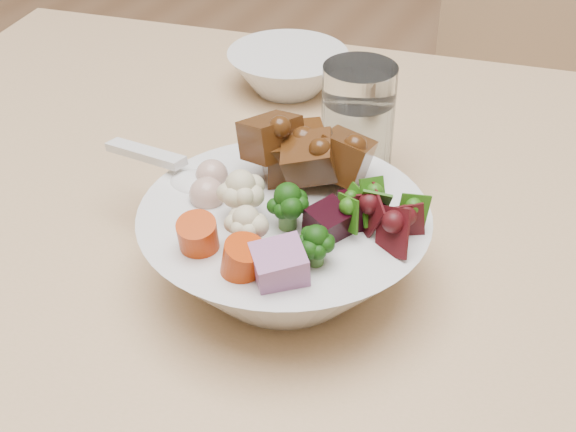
% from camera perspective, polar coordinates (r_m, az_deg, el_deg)
% --- Properties ---
extents(dining_table, '(1.52, 1.00, 0.66)m').
position_cam_1_polar(dining_table, '(0.78, 14.62, -6.39)').
color(dining_table, tan).
rests_on(dining_table, ground).
extents(chair_far, '(0.41, 0.41, 0.82)m').
position_cam_1_polar(chair_far, '(1.41, 15.97, 6.99)').
color(chair_far, tan).
rests_on(chair_far, ground).
extents(food_bowl, '(0.23, 0.23, 0.13)m').
position_cam_1_polar(food_bowl, '(0.65, -0.06, -1.81)').
color(food_bowl, silver).
rests_on(food_bowl, dining_table).
extents(soup_spoon, '(0.14, 0.06, 0.03)m').
position_cam_1_polar(soup_spoon, '(0.69, -7.51, 2.82)').
color(soup_spoon, silver).
rests_on(soup_spoon, food_bowl).
extents(water_glass, '(0.07, 0.07, 0.12)m').
position_cam_1_polar(water_glass, '(0.78, 4.94, 6.18)').
color(water_glass, white).
rests_on(water_glass, dining_table).
extents(side_bowl, '(0.14, 0.14, 0.05)m').
position_cam_1_polar(side_bowl, '(0.97, -0.02, 10.27)').
color(side_bowl, silver).
rests_on(side_bowl, dining_table).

